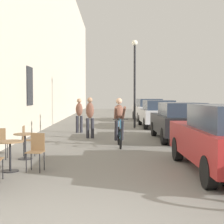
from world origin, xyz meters
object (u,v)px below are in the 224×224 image
at_px(pedestrian_mid, 79,113).
at_px(parked_car_second, 179,121).
at_px(parked_car_fourth, 148,109).
at_px(parked_car_third, 157,113).
at_px(cafe_table_far, 25,141).
at_px(cafe_chair_far_toward_street, 0,141).
at_px(cafe_table_mid, 10,149).
at_px(cafe_chair_far_toward_wall, 27,138).
at_px(street_lamp, 135,72).
at_px(cafe_chair_mid_toward_wall, 36,149).
at_px(pedestrian_near, 90,115).
at_px(cyclist_on_bicycle, 119,123).

distance_m(pedestrian_mid, parked_car_second, 5.21).
bearing_deg(parked_car_fourth, parked_car_third, -90.99).
xyz_separation_m(cafe_table_far, cafe_chair_far_toward_street, (-0.68, -0.08, -0.00)).
xyz_separation_m(cafe_table_mid, parked_car_second, (5.15, 5.78, 0.27)).
height_order(cafe_chair_far_toward_wall, parked_car_second, parked_car_second).
distance_m(street_lamp, parked_car_second, 6.18).
xyz_separation_m(cafe_chair_mid_toward_wall, pedestrian_near, (0.92, 6.41, 0.46)).
bearing_deg(parked_car_fourth, cafe_chair_mid_toward_wall, -104.94).
xyz_separation_m(pedestrian_near, street_lamp, (2.24, 4.86, 2.13)).
relative_size(cafe_chair_mid_toward_wall, parked_car_third, 0.20).
relative_size(cafe_table_mid, cafe_chair_mid_toward_wall, 0.81).
relative_size(cafe_table_mid, pedestrian_near, 0.42).
bearing_deg(cafe_table_far, cafe_chair_far_toward_street, -173.69).
bearing_deg(cafe_chair_far_toward_street, pedestrian_near, 65.51).
distance_m(cafe_table_far, street_lamp, 10.75).
distance_m(pedestrian_near, parked_car_third, 6.29).
height_order(pedestrian_mid, street_lamp, street_lamp).
height_order(cafe_chair_mid_toward_wall, street_lamp, street_lamp).
bearing_deg(cafe_chair_mid_toward_wall, parked_car_second, 51.45).
xyz_separation_m(cafe_table_mid, cafe_chair_far_toward_street, (-0.72, 1.55, -0.00)).
bearing_deg(cafe_chair_mid_toward_wall, pedestrian_near, 81.80).
xyz_separation_m(cafe_table_mid, pedestrian_mid, (0.88, 8.76, 0.42)).
bearing_deg(parked_car_third, parked_car_second, -89.34).
relative_size(cafe_chair_far_toward_wall, parked_car_second, 0.21).
distance_m(cafe_chair_far_toward_street, cyclist_on_bicycle, 4.30).
distance_m(cafe_chair_far_toward_street, parked_car_second, 7.24).
height_order(cafe_chair_far_toward_wall, pedestrian_mid, pedestrian_mid).
relative_size(cafe_chair_far_toward_wall, cyclist_on_bicycle, 0.51).
bearing_deg(cyclist_on_bicycle, cafe_table_mid, -123.00).
relative_size(cafe_chair_far_toward_wall, street_lamp, 0.18).
xyz_separation_m(cafe_chair_far_toward_wall, street_lamp, (3.88, 9.12, 2.59)).
height_order(pedestrian_near, pedestrian_mid, pedestrian_near).
bearing_deg(cafe_table_mid, parked_car_third, 66.46).
relative_size(pedestrian_mid, street_lamp, 0.34).
relative_size(cafe_table_far, cafe_chair_far_toward_street, 0.81).
distance_m(cafe_chair_far_toward_street, street_lamp, 11.08).
bearing_deg(cafe_chair_far_toward_street, cafe_chair_mid_toward_wall, -48.13).
bearing_deg(cafe_chair_far_toward_wall, cyclist_on_bicycle, 34.49).
bearing_deg(street_lamp, pedestrian_mid, -138.20).
xyz_separation_m(cafe_chair_mid_toward_wall, parked_car_third, (4.48, 11.59, 0.29)).
bearing_deg(parked_car_second, pedestrian_near, 169.00).
distance_m(cafe_table_mid, cafe_table_far, 1.63).
bearing_deg(cafe_chair_mid_toward_wall, cafe_chair_far_toward_wall, 108.52).
bearing_deg(parked_car_third, cafe_chair_far_toward_street, -119.84).
distance_m(cafe_table_mid, cafe_chair_far_toward_wall, 2.22).
relative_size(cafe_chair_mid_toward_wall, cafe_chair_far_toward_wall, 1.00).
relative_size(cafe_chair_mid_toward_wall, pedestrian_mid, 0.53).
bearing_deg(cafe_chair_far_toward_wall, parked_car_fourth, 70.58).
relative_size(cafe_chair_mid_toward_wall, parked_car_second, 0.21).
distance_m(street_lamp, parked_car_fourth, 6.47).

